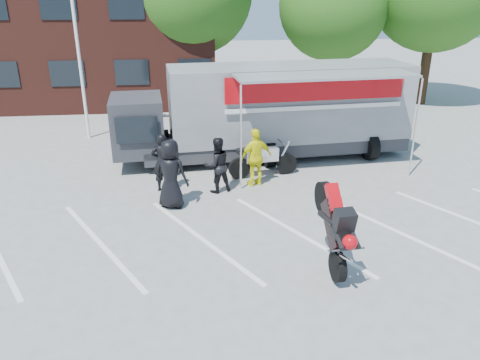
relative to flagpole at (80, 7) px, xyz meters
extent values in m
plane|color=#989994|center=(6.24, -10.00, -5.05)|extent=(100.00, 100.00, 0.00)
cube|color=white|center=(6.24, -9.00, -5.05)|extent=(18.09, 13.33, 0.01)
cube|color=#4E2119|center=(-3.76, 8.00, -1.55)|extent=(18.00, 8.00, 7.00)
cylinder|color=white|center=(-0.26, 0.00, -1.05)|extent=(0.12, 0.12, 8.00)
cylinder|color=#382314|center=(4.24, 6.00, -3.43)|extent=(0.50, 0.50, 3.24)
cylinder|color=#382314|center=(11.24, 5.00, -3.61)|extent=(0.50, 0.50, 2.88)
sphere|color=#1D5615|center=(11.24, 5.00, -0.09)|extent=(5.44, 5.44, 5.44)
cylinder|color=#382314|center=(16.24, 4.50, -3.34)|extent=(0.50, 0.50, 3.42)
imported|color=black|center=(3.32, -7.07, -4.08)|extent=(1.12, 0.95, 1.95)
imported|color=black|center=(3.04, -5.89, -4.16)|extent=(0.68, 0.47, 1.78)
imported|color=black|center=(4.64, -6.15, -4.21)|extent=(0.98, 0.87, 1.68)
imported|color=#F8F30D|center=(5.85, -5.78, -4.15)|extent=(1.14, 0.76, 1.80)
camera|label=1|loc=(3.88, -19.09, 0.55)|focal=35.00mm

